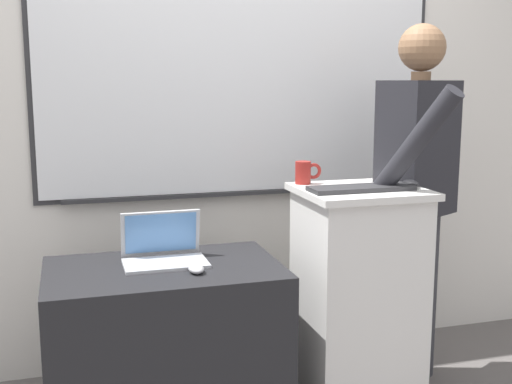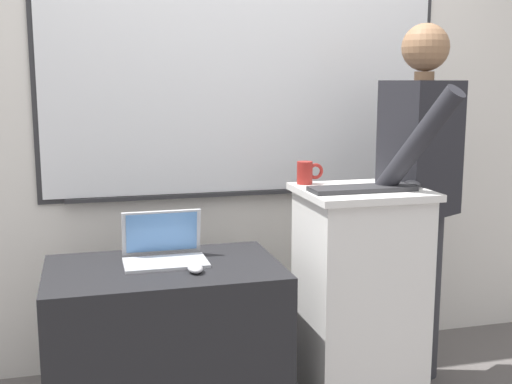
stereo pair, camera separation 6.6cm
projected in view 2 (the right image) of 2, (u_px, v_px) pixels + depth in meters
name	position (u px, v px, depth m)	size (l,w,h in m)	color
back_wall	(234.00, 83.00, 3.32)	(6.40, 0.17, 2.93)	silver
lectern_podium	(359.00, 299.00, 2.87)	(0.53, 0.49, 1.01)	silver
side_desk	(166.00, 349.00, 2.68)	(0.95, 0.61, 0.72)	black
person_presenter	(420.00, 183.00, 3.00)	(0.57, 0.69, 1.73)	#333338
laptop	(164.00, 247.00, 2.70)	(0.34, 0.25, 0.21)	#B7BABF
wireless_keyboard	(362.00, 189.00, 2.72)	(0.45, 0.15, 0.02)	#2D2D30
computer_mouse_by_laptop	(195.00, 268.00, 2.53)	(0.06, 0.10, 0.03)	#BCBCC1
computer_mouse_by_keyboard	(412.00, 184.00, 2.80)	(0.06, 0.10, 0.03)	black
coffee_mug	(306.00, 173.00, 2.90)	(0.12, 0.07, 0.10)	maroon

